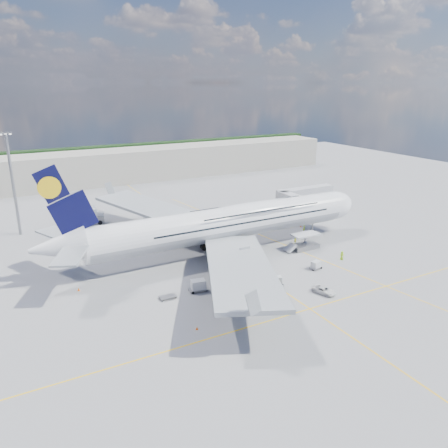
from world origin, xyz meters
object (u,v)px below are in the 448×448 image
cone_nose (301,226)px  cone_wing_left_outer (105,225)px  jet_bridge (302,196)px  dolly_nose_far (316,265)px  cone_tail (79,289)px  dolly_row_b (198,285)px  service_van (324,291)px  crew_loader (295,240)px  crew_tug (255,277)px  dolly_row_a (224,297)px  crew_van (342,256)px  dolly_row_c (227,279)px  dolly_back (168,297)px  catering_truck_inner (196,228)px  light_mast (13,183)px  crew_wing (227,277)px  cone_wing_right_inner (245,284)px  cone_wing_left_inner (153,249)px  cone_wing_right_outer (197,328)px  cargo_loader (304,244)px  dolly_nose_near (276,280)px  crew_nose (304,228)px  airliner (226,223)px  catering_truck_outer (90,217)px  baggage_tug (234,298)px

cone_nose → cone_wing_left_outer: (-45.66, 25.50, -0.01)m
jet_bridge → cone_nose: bearing=-127.0°
dolly_nose_far → cone_tail: bearing=149.3°
dolly_row_b → cone_nose: dolly_row_b is taller
service_van → crew_loader: bearing=47.6°
dolly_row_b → crew_tug: size_ratio=2.27×
dolly_row_a → dolly_nose_far: size_ratio=1.08×
dolly_row_a → crew_van: size_ratio=1.57×
dolly_row_a → dolly_row_c: bearing=76.2°
dolly_back → catering_truck_inner: size_ratio=0.48×
light_mast → catering_truck_inner: light_mast is taller
dolly_row_a → crew_tug: (8.74, 3.35, 0.51)m
crew_wing → cone_wing_right_inner: (2.15, -3.09, -0.62)m
crew_tug → cone_wing_left_outer: bearing=99.0°
service_van → crew_van: (13.98, 10.54, 0.38)m
dolly_back → crew_wing: size_ratio=1.66×
service_van → cone_wing_left_inner: service_van is taller
dolly_nose_far → cone_tail: (-44.96, 13.01, -0.61)m
jet_bridge → crew_tug: bearing=-139.7°
catering_truck_inner → cone_nose: catering_truck_inner is taller
crew_wing → cone_wing_right_outer: 17.91m
cargo_loader → cone_nose: bearing=54.7°
jet_bridge → cone_tail: (-63.01, -15.29, -6.56)m
dolly_back → dolly_nose_near: dolly_nose_near is taller
crew_loader → cone_wing_left_outer: bearing=155.0°
dolly_row_c → crew_nose: dolly_row_c is taller
light_mast → cone_tail: bearing=-80.2°
cargo_loader → dolly_nose_near: cargo_loader is taller
dolly_back → cone_wing_left_inner: 24.30m
jet_bridge → crew_nose: 11.40m
airliner → cone_wing_left_inner: (-14.37, 8.64, -6.57)m
dolly_row_c → catering_truck_outer: bearing=121.8°
light_mast → baggage_tug: size_ratio=8.71×
cone_wing_left_inner → dolly_row_b: bearing=-89.3°
baggage_tug → cone_wing_left_outer: baggage_tug is taller
dolly_row_c → cone_wing_right_outer: 16.78m
dolly_row_b → crew_van: size_ratio=1.87×
dolly_row_c → dolly_nose_far: size_ratio=1.20×
jet_bridge → crew_van: jet_bridge is taller
dolly_nose_near → cone_wing_left_inner: dolly_nose_near is taller
catering_truck_inner → crew_tug: (-1.39, -29.92, -0.97)m
airliner → crew_loader: bearing=-10.8°
dolly_row_a → catering_truck_inner: bearing=94.3°
light_mast → cone_wing_right_outer: size_ratio=49.12×
airliner → cone_wing_left_outer: 37.87m
dolly_nose_near → cone_wing_right_inner: size_ratio=4.98×
cone_nose → cone_wing_right_inner: 38.93m
dolly_row_a → crew_wing: bearing=77.3°
catering_truck_outer → cone_wing_left_inner: size_ratio=13.23×
cargo_loader → cone_wing_left_inner: cargo_loader is taller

